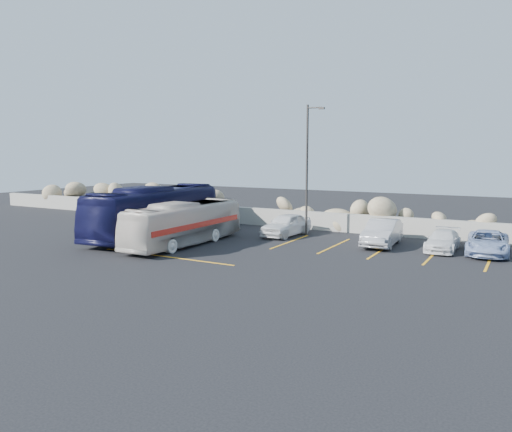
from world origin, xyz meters
The scene contains 11 objects.
ground centered at (0.00, 0.00, 0.00)m, with size 90.00×90.00×0.00m, color black.
seawall centered at (0.00, 12.00, 0.60)m, with size 60.00×0.40×1.20m, color gray.
riprap_pile centered at (0.00, 13.20, 1.30)m, with size 54.00×2.80×2.60m, color #9B8565, non-canonical shape.
parking_lines centered at (4.64, 5.57, 0.01)m, with size 18.16×9.36×0.01m.
lamppost centered at (2.56, 9.50, 4.30)m, with size 1.14×0.18×8.00m.
vintage_bus centered at (-2.16, 3.26, 1.20)m, with size 2.02×8.64×2.41m, color beige.
tour_coach centered at (-5.53, 4.76, 1.55)m, with size 2.60×11.10×3.09m, color #101035.
car_a centered at (1.47, 8.77, 0.70)m, with size 1.65×4.10×1.40m, color white.
car_b centered at (7.53, 8.48, 0.72)m, with size 1.53×4.37×1.44m, color #A9A9AD.
car_c centered at (10.72, 8.60, 0.53)m, with size 1.50×3.69×1.07m, color white.
car_d centered at (12.85, 8.69, 0.60)m, with size 1.98×4.29×1.19m, color #8FA3CC.
Camera 1 is at (14.78, -18.77, 5.14)m, focal length 35.00 mm.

